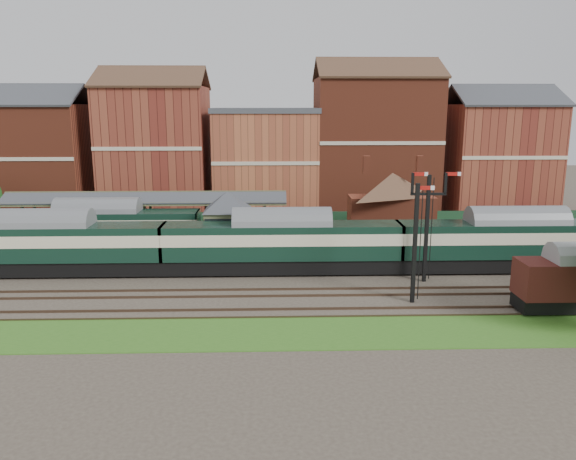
{
  "coord_description": "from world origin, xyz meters",
  "views": [
    {
      "loc": [
        0.63,
        -42.34,
        12.83
      ],
      "look_at": [
        1.96,
        2.0,
        3.0
      ],
      "focal_mm": 35.0,
      "sensor_mm": 36.0,
      "label": 1
    }
  ],
  "objects_px": {
    "dmu_train": "(282,242)",
    "goods_van_a": "(564,281)",
    "semaphore_bracket": "(428,221)",
    "signal_box": "(228,225)",
    "platform_railcar": "(99,227)"
  },
  "relations": [
    {
      "from": "dmu_train",
      "to": "goods_van_a",
      "type": "distance_m",
      "value": 19.82
    },
    {
      "from": "semaphore_bracket",
      "to": "goods_van_a",
      "type": "distance_m",
      "value": 9.94
    },
    {
      "from": "signal_box",
      "to": "goods_van_a",
      "type": "distance_m",
      "value": 25.28
    },
    {
      "from": "signal_box",
      "to": "dmu_train",
      "type": "xyz_separation_m",
      "value": [
        4.43,
        -3.25,
        -0.72
      ]
    },
    {
      "from": "platform_railcar",
      "to": "goods_van_a",
      "type": "relative_size",
      "value": 3.05
    },
    {
      "from": "semaphore_bracket",
      "to": "dmu_train",
      "type": "relative_size",
      "value": 0.15
    },
    {
      "from": "dmu_train",
      "to": "platform_railcar",
      "type": "bearing_deg",
      "value": 157.92
    },
    {
      "from": "semaphore_bracket",
      "to": "dmu_train",
      "type": "height_order",
      "value": "semaphore_bracket"
    },
    {
      "from": "signal_box",
      "to": "semaphore_bracket",
      "type": "xyz_separation_m",
      "value": [
        15.04,
        -5.75,
        1.44
      ]
    },
    {
      "from": "goods_van_a",
      "to": "platform_railcar",
      "type": "bearing_deg",
      "value": 155.28
    },
    {
      "from": "signal_box",
      "to": "semaphore_bracket",
      "type": "distance_m",
      "value": 16.16
    },
    {
      "from": "dmu_train",
      "to": "platform_railcar",
      "type": "distance_m",
      "value": 17.29
    },
    {
      "from": "platform_railcar",
      "to": "dmu_train",
      "type": "bearing_deg",
      "value": -22.08
    },
    {
      "from": "goods_van_a",
      "to": "dmu_train",
      "type": "bearing_deg",
      "value": 152.98
    },
    {
      "from": "signal_box",
      "to": "semaphore_bracket",
      "type": "relative_size",
      "value": 0.73
    }
  ]
}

